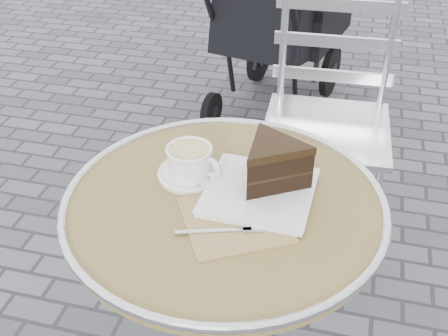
% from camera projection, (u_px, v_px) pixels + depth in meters
% --- Properties ---
extents(cafe_table, '(0.72, 0.72, 0.74)m').
position_uv_depth(cafe_table, '(224.00, 255.00, 1.33)').
color(cafe_table, silver).
rests_on(cafe_table, ground).
extents(cappuccino_set, '(0.15, 0.16, 0.08)m').
position_uv_depth(cappuccino_set, '(191.00, 164.00, 1.29)').
color(cappuccino_set, white).
rests_on(cappuccino_set, cafe_table).
extents(cake_plate_set, '(0.29, 0.36, 0.13)m').
position_uv_depth(cake_plate_set, '(269.00, 170.00, 1.23)').
color(cake_plate_set, '#A18058').
rests_on(cake_plate_set, cafe_table).
extents(bistro_chair, '(0.45, 0.45, 0.96)m').
position_uv_depth(bistro_chair, '(330.00, 91.00, 1.97)').
color(bistro_chair, silver).
rests_on(bistro_chair, ground).
extents(baby_stroller, '(0.66, 1.10, 1.07)m').
position_uv_depth(baby_stroller, '(282.00, 20.00, 2.86)').
color(baby_stroller, black).
rests_on(baby_stroller, ground).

